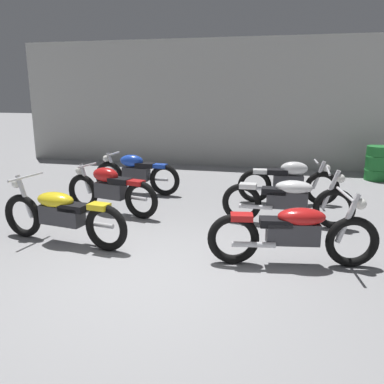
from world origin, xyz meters
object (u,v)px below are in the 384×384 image
Objects in this scene: motorcycle_left_row_0 at (61,214)px; motorcycle_left_row_1 at (110,189)px; motorcycle_right_row_1 at (288,199)px; oil_drum at (377,163)px; motorcycle_right_row_0 at (294,232)px; motorcycle_right_row_2 at (289,181)px; motorcycle_left_row_2 at (136,173)px.

motorcycle_left_row_0 reaches higher than motorcycle_left_row_1.
motorcycle_left_row_1 is at bearing 87.55° from motorcycle_left_row_0.
motorcycle_right_row_1 reaches higher than oil_drum.
oil_drum is (2.02, 5.73, -0.03)m from motorcycle_right_row_0.
motorcycle_right_row_2 is (-0.10, 2.98, 0.01)m from motorcycle_right_row_0.
motorcycle_left_row_1 is 0.99× the size of motorcycle_left_row_2.
motorcycle_left_row_1 is at bearing -178.42° from motorcycle_right_row_1.
motorcycle_right_row_1 reaches higher than motorcycle_right_row_2.
motorcycle_right_row_1 is (3.13, 0.09, -0.01)m from motorcycle_left_row_1.
motorcycle_right_row_0 is 1.09× the size of motorcycle_right_row_2.
motorcycle_left_row_0 is at bearing -132.84° from oil_drum.
oil_drum is at bearing 38.59° from motorcycle_left_row_1.
motorcycle_right_row_0 is at bearing -109.42° from oil_drum.
motorcycle_right_row_1 is (-0.09, 1.63, 0.00)m from motorcycle_right_row_0.
oil_drum is at bearing 70.58° from motorcycle_right_row_0.
motorcycle_left_row_0 is 2.54× the size of oil_drum.
motorcycle_right_row_1 is 4.61m from oil_drum.
motorcycle_left_row_0 is 1.00× the size of motorcycle_right_row_1.
motorcycle_right_row_2 is (3.13, 1.44, 0.00)m from motorcycle_left_row_1.
motorcycle_right_row_0 is 6.07m from oil_drum.
motorcycle_left_row_0 reaches higher than oil_drum.
motorcycle_right_row_1 is (3.23, -1.42, -0.01)m from motorcycle_left_row_2.
motorcycle_left_row_0 is at bearing -153.02° from motorcycle_right_row_1.
motorcycle_right_row_0 and motorcycle_right_row_1 have the same top height.
motorcycle_left_row_0 is 1.54m from motorcycle_left_row_1.
motorcycle_left_row_2 is 4.51m from motorcycle_right_row_0.
motorcycle_left_row_1 reaches higher than oil_drum.
oil_drum is (2.11, 4.10, -0.03)m from motorcycle_right_row_1.
motorcycle_right_row_1 is at bearing 26.98° from motorcycle_left_row_0.
motorcycle_right_row_2 is at bearing -1.24° from motorcycle_left_row_2.
motorcycle_left_row_2 is (-0.03, 3.05, 0.01)m from motorcycle_left_row_0.
motorcycle_right_row_0 is at bearing -0.05° from motorcycle_left_row_0.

